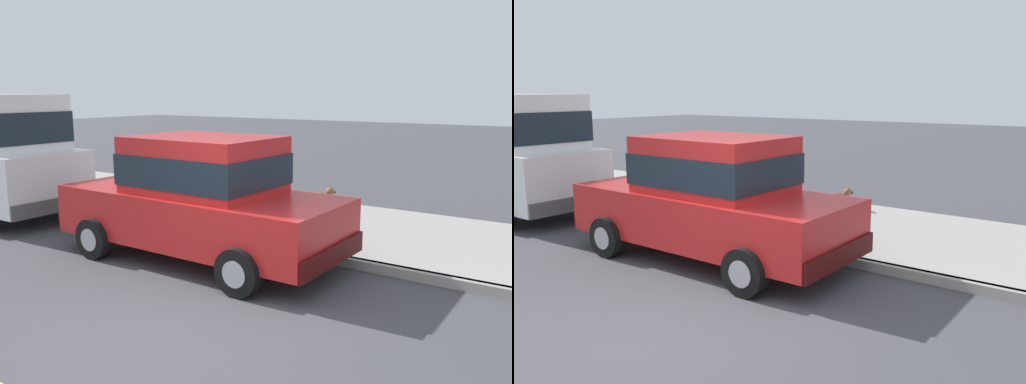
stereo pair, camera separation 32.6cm
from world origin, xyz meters
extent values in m
plane|color=#424247|center=(0.00, 0.00, 0.00)|extent=(80.00, 80.00, 0.00)
cube|color=gray|center=(3.20, 0.00, 0.07)|extent=(0.16, 64.00, 0.14)
cube|color=#99968E|center=(5.00, 0.00, 0.07)|extent=(3.60, 64.00, 0.14)
cube|color=red|center=(2.23, 1.42, 0.70)|extent=(1.81, 4.50, 0.76)
cube|color=red|center=(2.23, 1.32, 1.50)|extent=(1.59, 2.10, 0.84)
cube|color=#19232D|center=(2.23, 1.32, 1.44)|extent=(1.62, 2.14, 0.46)
cube|color=#400A0A|center=(2.22, 3.62, 0.46)|extent=(1.76, 0.20, 0.28)
cube|color=#400A0A|center=(2.23, -0.78, 0.46)|extent=(1.76, 0.20, 0.28)
cylinder|color=black|center=(1.32, 2.82, 0.32)|extent=(0.22, 0.64, 0.64)
cylinder|color=#9E9EA3|center=(1.32, 2.82, 0.32)|extent=(0.24, 0.35, 0.35)
cylinder|color=black|center=(3.12, 2.82, 0.32)|extent=(0.22, 0.64, 0.64)
cylinder|color=#9E9EA3|center=(3.12, 2.82, 0.32)|extent=(0.24, 0.35, 0.35)
cylinder|color=black|center=(1.33, 0.03, 0.32)|extent=(0.22, 0.64, 0.64)
cylinder|color=#9E9EA3|center=(1.33, 0.03, 0.32)|extent=(0.24, 0.35, 0.35)
cylinder|color=black|center=(3.13, 0.03, 0.32)|extent=(0.22, 0.64, 0.64)
cylinder|color=#9E9EA3|center=(3.13, 0.03, 0.32)|extent=(0.24, 0.35, 0.35)
cube|color=#EAEACC|center=(1.67, 3.65, 0.81)|extent=(0.28, 0.08, 0.14)
cube|color=#EAEACC|center=(2.78, 3.65, 0.81)|extent=(0.28, 0.08, 0.14)
cube|color=#505050|center=(2.13, 4.94, 0.46)|extent=(1.86, 0.21, 0.28)
cylinder|color=black|center=(3.05, 8.79, 0.32)|extent=(0.22, 0.64, 0.64)
cylinder|color=#9E9EA3|center=(3.05, 8.79, 0.32)|extent=(0.24, 0.35, 0.35)
cylinder|color=black|center=(3.07, 5.81, 0.32)|extent=(0.22, 0.64, 0.64)
cylinder|color=#9E9EA3|center=(3.07, 5.81, 0.32)|extent=(0.24, 0.35, 0.35)
ellipsoid|color=brown|center=(5.81, 1.26, 0.42)|extent=(0.48, 0.39, 0.20)
cylinder|color=brown|center=(5.96, 1.25, 0.23)|extent=(0.05, 0.05, 0.18)
cylinder|color=brown|center=(5.90, 1.14, 0.23)|extent=(0.05, 0.05, 0.18)
cylinder|color=brown|center=(5.72, 1.38, 0.23)|extent=(0.05, 0.05, 0.18)
cylinder|color=brown|center=(5.66, 1.28, 0.23)|extent=(0.05, 0.05, 0.18)
sphere|color=brown|center=(6.06, 1.12, 0.51)|extent=(0.17, 0.17, 0.17)
ellipsoid|color=#432C1C|center=(6.14, 1.08, 0.49)|extent=(0.13, 0.11, 0.06)
cone|color=brown|center=(6.08, 1.17, 0.59)|extent=(0.06, 0.06, 0.07)
cone|color=brown|center=(6.03, 1.08, 0.59)|extent=(0.06, 0.06, 0.07)
cylinder|color=brown|center=(5.58, 1.39, 0.48)|extent=(0.12, 0.09, 0.13)
cylinder|color=red|center=(3.65, 4.17, 0.17)|extent=(0.24, 0.24, 0.06)
cylinder|color=red|center=(3.65, 4.17, 0.47)|extent=(0.17, 0.17, 0.55)
sphere|color=red|center=(3.65, 4.17, 0.79)|extent=(0.15, 0.15, 0.15)
cylinder|color=red|center=(3.53, 4.17, 0.50)|extent=(0.10, 0.07, 0.07)
cylinder|color=red|center=(3.77, 4.17, 0.50)|extent=(0.10, 0.07, 0.07)
camera|label=1|loc=(-3.84, -3.78, 2.57)|focal=37.25mm
camera|label=2|loc=(-3.65, -4.05, 2.57)|focal=37.25mm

